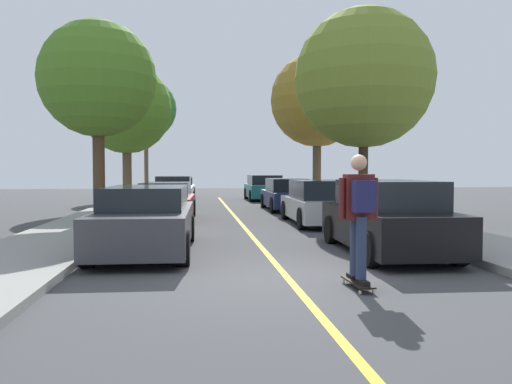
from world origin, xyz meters
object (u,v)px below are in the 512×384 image
object	(u,v)px
parked_car_left_far	(174,191)
parked_car_right_farthest	(264,188)
street_tree_left_near	(126,109)
street_tree_right_nearest	(364,78)
parked_car_left_farthest	(179,188)
skateboarder	(359,209)
fire_hydrant	(443,226)
parked_car_right_nearest	(387,218)
skateboard	(358,282)
parked_car_right_far	(287,195)
street_tree_left_nearest	(98,80)
parked_car_right_near	(319,203)
street_tree_left_far	(146,109)
parked_car_left_near	(166,201)
parked_car_left_nearest	(147,220)
street_tree_right_near	(317,100)

from	to	relation	value
parked_car_left_far	parked_car_right_farthest	world-z (taller)	parked_car_left_far
street_tree_left_near	street_tree_right_nearest	distance (m)	10.24
parked_car_left_farthest	skateboarder	size ratio (longest dim) A/B	2.48
fire_hydrant	parked_car_right_nearest	bearing A→B (deg)	-159.81
skateboarder	skateboard	bearing A→B (deg)	92.86
parked_car_right_far	street_tree_left_nearest	xyz separation A→B (m)	(-6.80, -5.41, 3.79)
street_tree_right_nearest	parked_car_right_farthest	bearing A→B (deg)	99.50
parked_car_right_near	skateboard	size ratio (longest dim) A/B	5.34
street_tree_right_nearest	fire_hydrant	bearing A→B (deg)	-93.62
street_tree_right_nearest	skateboarder	size ratio (longest dim) A/B	3.92
parked_car_left_far	fire_hydrant	bearing A→B (deg)	-65.27
street_tree_right_nearest	skateboarder	world-z (taller)	street_tree_right_nearest
parked_car_right_far	street_tree_right_nearest	distance (m)	6.30
street_tree_left_near	fire_hydrant	size ratio (longest dim) A/B	8.77
parked_car_left_far	street_tree_left_nearest	distance (m)	9.36
parked_car_right_near	parked_car_left_far	bearing A→B (deg)	119.27
street_tree_left_far	parked_car_left_near	bearing A→B (deg)	-81.89
street_tree_left_nearest	street_tree_right_nearest	world-z (taller)	street_tree_right_nearest
street_tree_right_nearest	skateboarder	distance (m)	11.35
parked_car_left_nearest	parked_car_left_near	size ratio (longest dim) A/B	1.13
parked_car_left_nearest	parked_car_left_far	bearing A→B (deg)	90.00
street_tree_left_far	street_tree_right_near	bearing A→B (deg)	-39.61
parked_car_right_far	street_tree_left_nearest	size ratio (longest dim) A/B	0.74
street_tree_left_far	street_tree_right_nearest	size ratio (longest dim) A/B	0.99
parked_car_right_near	street_tree_right_nearest	size ratio (longest dim) A/B	0.64
parked_car_left_farthest	parked_car_right_far	size ratio (longest dim) A/B	1.01
parked_car_left_near	parked_car_right_near	world-z (taller)	parked_car_right_near
street_tree_right_near	street_tree_right_nearest	bearing A→B (deg)	-90.00
street_tree_right_nearest	parked_car_left_far	bearing A→B (deg)	133.23
street_tree_left_near	street_tree_right_near	xyz separation A→B (m)	(8.72, 1.46, 0.71)
parked_car_right_near	parked_car_right_far	xyz separation A→B (m)	(0.00, 5.74, -0.02)
parked_car_left_nearest	street_tree_right_nearest	world-z (taller)	street_tree_right_nearest
fire_hydrant	skateboard	world-z (taller)	fire_hydrant
parked_car_left_far	street_tree_right_near	xyz separation A→B (m)	(6.80, -0.43, 4.33)
parked_car_left_nearest	parked_car_left_farthest	bearing A→B (deg)	90.00
parked_car_right_farthest	parked_car_left_near	bearing A→B (deg)	-114.02
parked_car_left_farthest	parked_car_left_near	bearing A→B (deg)	-89.99
parked_car_left_far	skateboarder	bearing A→B (deg)	-79.20
parked_car_left_nearest	skateboarder	bearing A→B (deg)	-48.05
parked_car_left_farthest	skateboard	bearing A→B (deg)	-82.17
parked_car_left_nearest	parked_car_left_near	bearing A→B (deg)	89.99
street_tree_left_nearest	parked_car_right_far	bearing A→B (deg)	38.51
street_tree_left_nearest	skateboard	distance (m)	11.26
parked_car_left_far	parked_car_left_farthest	distance (m)	6.76
parked_car_right_far	street_tree_right_nearest	xyz separation A→B (m)	(1.92, -4.27, 4.21)
fire_hydrant	street_tree_left_near	bearing A→B (deg)	124.77
street_tree_left_far	skateboard	bearing A→B (deg)	-77.76
parked_car_left_nearest	street_tree_left_nearest	bearing A→B (deg)	109.85
parked_car_right_nearest	parked_car_left_farthest	bearing A→B (deg)	102.99
street_tree_left_near	street_tree_right_nearest	bearing A→B (deg)	-31.47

